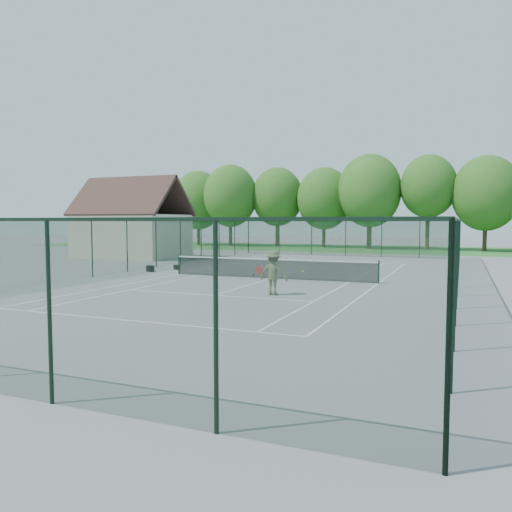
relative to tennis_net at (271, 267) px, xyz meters
The scene contains 10 objects.
ground 0.58m from the tennis_net, ahead, with size 140.00×140.00×0.00m, color gray.
grass_far 30.01m from the tennis_net, 90.00° to the left, with size 80.00×16.00×0.01m, color #398334.
court_lines 0.57m from the tennis_net, ahead, with size 11.05×23.85×0.01m.
tennis_net is the anchor object (origin of this frame).
fence_enclosure 0.98m from the tennis_net, ahead, with size 18.05×36.05×3.02m.
utility_building 19.04m from the tennis_net, 147.99° to the left, with size 8.60×6.27×6.63m.
tree_line_far 30.48m from the tennis_net, 90.00° to the left, with size 39.40×6.40×9.70m.
sports_bag_a 7.87m from the tennis_net, behind, with size 0.45×0.27×0.36m, color black.
sports_bag_b 7.38m from the tennis_net, 162.25° to the left, with size 0.38×0.23×0.30m, color black.
tennis_player 5.75m from the tennis_net, 68.25° to the right, with size 2.02×0.91×1.79m.
Camera 1 is at (9.10, -24.07, 2.97)m, focal length 35.00 mm.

